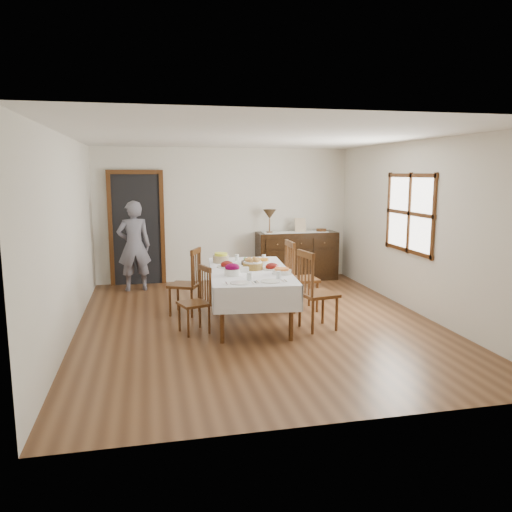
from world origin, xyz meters
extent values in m
plane|color=brown|center=(0.00, 0.00, 0.00)|extent=(6.00, 6.00, 0.00)
cube|color=white|center=(0.00, 0.00, 2.60)|extent=(5.00, 6.00, 0.02)
cube|color=white|center=(0.00, 3.00, 1.30)|extent=(5.00, 0.02, 2.60)
cube|color=white|center=(0.00, -3.00, 1.30)|extent=(5.00, 0.02, 2.60)
cube|color=white|center=(-2.50, 0.00, 1.30)|extent=(0.02, 6.00, 2.60)
cube|color=white|center=(2.50, 0.00, 1.30)|extent=(0.02, 6.00, 2.60)
cube|color=white|center=(2.49, 0.30, 1.50)|extent=(0.02, 1.30, 1.10)
cube|color=#4D2A11|center=(2.48, 0.30, 1.50)|extent=(0.03, 1.46, 1.26)
cube|color=black|center=(-1.70, 2.96, 1.05)|extent=(0.90, 0.06, 2.10)
cube|color=#4D2A11|center=(-1.70, 2.94, 1.05)|extent=(1.04, 0.08, 2.18)
cube|color=white|center=(-0.09, 0.11, 0.73)|extent=(1.28, 2.24, 0.04)
cylinder|color=#4D2A11|center=(-0.62, -0.76, 0.35)|extent=(0.06, 0.06, 0.69)
cylinder|color=#4D2A11|center=(0.25, -0.85, 0.35)|extent=(0.06, 0.06, 0.69)
cylinder|color=#4D2A11|center=(-0.44, 1.08, 0.35)|extent=(0.06, 0.06, 0.69)
cylinder|color=#4D2A11|center=(0.44, 0.99, 0.35)|extent=(0.06, 0.06, 0.69)
cube|color=white|center=(-0.64, 0.17, 0.59)|extent=(0.24, 2.18, 0.33)
cube|color=white|center=(0.45, 0.06, 0.59)|extent=(0.24, 2.18, 0.33)
cube|color=white|center=(-0.20, -0.96, 0.59)|extent=(1.11, 0.13, 0.33)
cube|color=white|center=(0.02, 1.19, 0.59)|extent=(1.11, 0.13, 0.33)
cube|color=#4D2A11|center=(-0.93, -0.26, 0.40)|extent=(0.47, 0.47, 0.04)
cylinder|color=#4D2A11|center=(-1.12, -0.17, 0.19)|extent=(0.03, 0.03, 0.38)
cylinder|color=#4D2A11|center=(-1.02, -0.45, 0.19)|extent=(0.03, 0.03, 0.38)
cylinder|color=#4D2A11|center=(-0.83, -0.07, 0.19)|extent=(0.03, 0.03, 0.38)
cylinder|color=#4D2A11|center=(-0.74, -0.36, 0.19)|extent=(0.03, 0.03, 0.38)
cylinder|color=#4D2A11|center=(-0.82, -0.06, 0.65)|extent=(0.04, 0.04, 0.50)
cylinder|color=#4D2A11|center=(-0.72, -0.36, 0.65)|extent=(0.04, 0.04, 0.50)
cube|color=#4D2A11|center=(-0.77, -0.21, 0.86)|extent=(0.15, 0.35, 0.07)
cylinder|color=#4D2A11|center=(-0.79, -0.14, 0.63)|extent=(0.02, 0.02, 0.41)
cylinder|color=#4D2A11|center=(-0.77, -0.21, 0.63)|extent=(0.02, 0.02, 0.41)
cylinder|color=#4D2A11|center=(-0.74, -0.29, 0.63)|extent=(0.02, 0.02, 0.41)
cube|color=#4D2A11|center=(-0.98, 0.66, 0.45)|extent=(0.55, 0.55, 0.04)
cylinder|color=#4D2A11|center=(-1.07, 0.89, 0.21)|extent=(0.04, 0.04, 0.43)
cylinder|color=#4D2A11|center=(-1.21, 0.58, 0.21)|extent=(0.04, 0.04, 0.43)
cylinder|color=#4D2A11|center=(-0.76, 0.75, 0.21)|extent=(0.04, 0.04, 0.43)
cylinder|color=#4D2A11|center=(-0.90, 0.44, 0.21)|extent=(0.04, 0.04, 0.43)
cylinder|color=#4D2A11|center=(-0.74, 0.75, 0.73)|extent=(0.04, 0.04, 0.56)
cylinder|color=#4D2A11|center=(-0.88, 0.42, 0.73)|extent=(0.04, 0.04, 0.56)
cube|color=#4D2A11|center=(-0.81, 0.59, 0.97)|extent=(0.20, 0.38, 0.08)
cylinder|color=#4D2A11|center=(-0.77, 0.67, 0.71)|extent=(0.02, 0.02, 0.46)
cylinder|color=#4D2A11|center=(-0.81, 0.59, 0.71)|extent=(0.02, 0.02, 0.46)
cylinder|color=#4D2A11|center=(-0.85, 0.51, 0.71)|extent=(0.02, 0.02, 0.46)
cube|color=#4D2A11|center=(0.75, -0.46, 0.49)|extent=(0.53, 0.53, 0.04)
cylinder|color=#4D2A11|center=(0.96, -0.61, 0.23)|extent=(0.04, 0.04, 0.47)
cylinder|color=#4D2A11|center=(0.90, -0.24, 0.23)|extent=(0.04, 0.04, 0.47)
cylinder|color=#4D2A11|center=(0.60, -0.67, 0.23)|extent=(0.04, 0.04, 0.47)
cylinder|color=#4D2A11|center=(0.53, -0.31, 0.23)|extent=(0.04, 0.04, 0.47)
cylinder|color=#4D2A11|center=(0.58, -0.69, 0.79)|extent=(0.04, 0.04, 0.61)
cylinder|color=#4D2A11|center=(0.51, -0.30, 0.79)|extent=(0.04, 0.04, 0.61)
cube|color=#4D2A11|center=(0.55, -0.50, 1.05)|extent=(0.12, 0.43, 0.09)
cylinder|color=#4D2A11|center=(0.56, -0.59, 0.77)|extent=(0.02, 0.02, 0.50)
cylinder|color=#4D2A11|center=(0.55, -0.50, 0.77)|extent=(0.02, 0.02, 0.50)
cylinder|color=#4D2A11|center=(0.53, -0.40, 0.77)|extent=(0.02, 0.02, 0.50)
cube|color=#4D2A11|center=(0.83, 0.51, 0.49)|extent=(0.46, 0.46, 0.04)
cylinder|color=#4D2A11|center=(1.01, 0.33, 0.23)|extent=(0.04, 0.04, 0.47)
cylinder|color=#4D2A11|center=(1.01, 0.70, 0.23)|extent=(0.04, 0.04, 0.47)
cylinder|color=#4D2A11|center=(0.65, 0.33, 0.23)|extent=(0.04, 0.04, 0.47)
cylinder|color=#4D2A11|center=(0.64, 0.69, 0.23)|extent=(0.04, 0.04, 0.47)
cylinder|color=#4D2A11|center=(0.62, 0.31, 0.79)|extent=(0.04, 0.04, 0.61)
cylinder|color=#4D2A11|center=(0.62, 0.70, 0.79)|extent=(0.04, 0.04, 0.61)
cube|color=#4D2A11|center=(0.62, 0.51, 1.05)|extent=(0.05, 0.43, 0.09)
cylinder|color=#4D2A11|center=(0.62, 0.41, 0.77)|extent=(0.02, 0.02, 0.50)
cylinder|color=#4D2A11|center=(0.62, 0.51, 0.77)|extent=(0.02, 0.02, 0.50)
cylinder|color=#4D2A11|center=(0.62, 0.61, 0.77)|extent=(0.02, 0.02, 0.50)
cube|color=black|center=(1.40, 2.72, 0.48)|extent=(1.59, 0.53, 0.96)
cube|color=black|center=(0.93, 2.44, 0.76)|extent=(0.45, 0.02, 0.19)
sphere|color=brown|center=(0.93, 2.42, 0.76)|extent=(0.03, 0.03, 0.03)
cube|color=black|center=(1.40, 2.44, 0.76)|extent=(0.45, 0.02, 0.19)
sphere|color=brown|center=(1.40, 2.42, 0.76)|extent=(0.03, 0.03, 0.03)
cube|color=black|center=(1.88, 2.44, 0.76)|extent=(0.45, 0.02, 0.19)
sphere|color=brown|center=(1.88, 2.42, 0.76)|extent=(0.03, 0.03, 0.03)
imported|color=slate|center=(-1.75, 2.42, 0.87)|extent=(0.58, 0.41, 1.74)
cylinder|color=olive|center=(-0.04, 0.13, 0.80)|extent=(0.29, 0.29, 0.10)
cylinder|color=white|center=(-0.04, 0.13, 0.86)|extent=(0.26, 0.26, 0.02)
sphere|color=#B17A39|center=(0.03, 0.13, 0.89)|extent=(0.08, 0.08, 0.08)
sphere|color=#B17A39|center=(0.00, 0.20, 0.89)|extent=(0.08, 0.08, 0.08)
sphere|color=#B17A39|center=(-0.08, 0.20, 0.89)|extent=(0.08, 0.08, 0.08)
sphere|color=#B17A39|center=(-0.11, 0.13, 0.89)|extent=(0.08, 0.08, 0.08)
sphere|color=#B17A39|center=(-0.08, 0.07, 0.89)|extent=(0.08, 0.08, 0.08)
sphere|color=#B17A39|center=(0.00, 0.07, 0.89)|extent=(0.08, 0.08, 0.08)
cylinder|color=black|center=(-0.01, 0.55, 0.78)|extent=(0.25, 0.25, 0.05)
ellipsoid|color=pink|center=(0.06, 0.55, 0.82)|extent=(0.05, 0.05, 0.06)
ellipsoid|color=#68A3E4|center=(0.01, 0.61, 0.82)|extent=(0.05, 0.05, 0.06)
ellipsoid|color=#8BDF82|center=(-0.06, 0.59, 0.82)|extent=(0.05, 0.05, 0.06)
ellipsoid|color=#DC8448|center=(-0.06, 0.51, 0.82)|extent=(0.05, 0.05, 0.06)
ellipsoid|color=#C990E8|center=(0.01, 0.48, 0.82)|extent=(0.05, 0.05, 0.06)
cylinder|color=white|center=(-0.37, 0.39, 0.76)|extent=(0.31, 0.31, 0.01)
ellipsoid|color=#670E0A|center=(-0.37, 0.39, 0.79)|extent=(0.19, 0.16, 0.11)
cylinder|color=white|center=(0.23, 0.08, 0.76)|extent=(0.30, 0.30, 0.02)
ellipsoid|color=#670E0A|center=(0.23, 0.08, 0.79)|extent=(0.19, 0.16, 0.11)
cylinder|color=white|center=(-0.40, -0.22, 0.80)|extent=(0.22, 0.22, 0.09)
ellipsoid|color=#660033|center=(-0.40, -0.22, 0.86)|extent=(0.20, 0.17, 0.11)
cylinder|color=white|center=(0.19, 0.50, 0.78)|extent=(0.21, 0.21, 0.06)
cylinder|color=orange|center=(0.19, 0.50, 0.82)|extent=(0.18, 0.18, 0.03)
cylinder|color=tan|center=(-0.41, 0.79, 0.81)|extent=(0.25, 0.25, 0.11)
cylinder|color=#F0FD3E|center=(-0.41, 0.79, 0.88)|extent=(0.20, 0.20, 0.04)
cylinder|color=white|center=(0.28, -0.27, 0.78)|extent=(0.27, 0.27, 0.05)
cylinder|color=orange|center=(0.28, -0.27, 0.82)|extent=(0.20, 0.20, 0.02)
cube|color=white|center=(-0.20, -0.02, 0.79)|extent=(0.15, 0.10, 0.07)
cylinder|color=white|center=(-0.39, -0.73, 0.76)|extent=(0.25, 0.25, 0.01)
cube|color=white|center=(-0.56, -0.73, 0.75)|extent=(0.09, 0.13, 0.01)
cube|color=silver|center=(-0.56, -0.73, 0.76)|extent=(0.03, 0.16, 0.01)
cube|color=silver|center=(-0.23, -0.73, 0.75)|extent=(0.03, 0.18, 0.01)
cube|color=silver|center=(-0.19, -0.73, 0.75)|extent=(0.03, 0.14, 0.01)
cylinder|color=white|center=(-0.24, -0.58, 0.80)|extent=(0.07, 0.07, 0.10)
cylinder|color=white|center=(0.01, -0.71, 0.76)|extent=(0.25, 0.25, 0.01)
cube|color=white|center=(-0.16, -0.71, 0.75)|extent=(0.09, 0.13, 0.01)
cube|color=silver|center=(-0.16, -0.71, 0.76)|extent=(0.03, 0.16, 0.01)
cube|color=silver|center=(0.17, -0.71, 0.75)|extent=(0.03, 0.18, 0.01)
cube|color=silver|center=(0.21, -0.71, 0.75)|extent=(0.03, 0.14, 0.01)
cylinder|color=white|center=(0.16, -0.56, 0.80)|extent=(0.07, 0.07, 0.10)
cylinder|color=white|center=(-0.14, 0.87, 0.80)|extent=(0.06, 0.06, 0.10)
cylinder|color=white|center=(0.29, 0.83, 0.80)|extent=(0.06, 0.06, 0.09)
cube|color=white|center=(1.36, 2.71, 0.96)|extent=(1.30, 0.35, 0.01)
cylinder|color=brown|center=(0.83, 2.69, 0.97)|extent=(0.12, 0.12, 0.03)
cylinder|color=brown|center=(0.83, 2.69, 1.11)|extent=(0.02, 0.02, 0.25)
cone|color=#43321E|center=(0.83, 2.69, 1.33)|extent=(0.26, 0.26, 0.18)
cube|color=#C7AC8A|center=(1.46, 2.69, 1.10)|extent=(0.22, 0.08, 0.28)
cylinder|color=#4D2A11|center=(1.90, 2.69, 0.99)|extent=(0.20, 0.20, 0.06)
camera|label=1|loc=(-1.49, -6.74, 2.12)|focal=35.00mm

